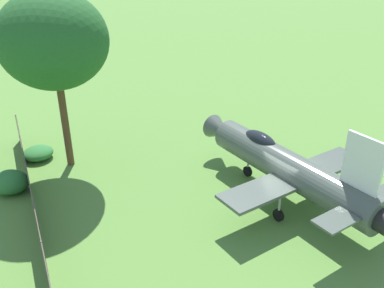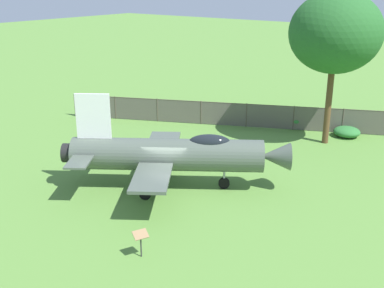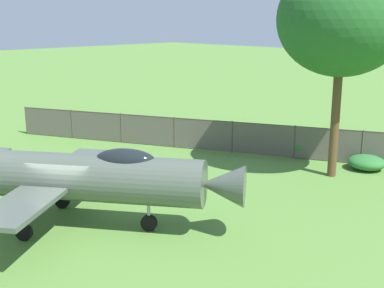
# 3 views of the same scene
# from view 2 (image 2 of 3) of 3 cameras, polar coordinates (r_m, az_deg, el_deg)

# --- Properties ---
(ground_plane) EXTENTS (200.00, 200.00, 0.00)m
(ground_plane) POSITION_cam_2_polar(r_m,az_deg,el_deg) (25.82, -2.90, -5.20)
(ground_plane) COLOR #568438
(display_jet) EXTENTS (11.20, 9.10, 5.13)m
(display_jet) POSITION_cam_2_polar(r_m,az_deg,el_deg) (25.05, -2.11, -1.20)
(display_jet) COLOR #4C564C
(display_jet) RESTS_ON ground_plane
(shade_tree) EXTENTS (5.95, 5.87, 10.05)m
(shade_tree) POSITION_cam_2_polar(r_m,az_deg,el_deg) (32.39, 16.86, 12.65)
(shade_tree) COLOR brown
(shade_tree) RESTS_ON ground_plane
(perimeter_fence) EXTENTS (22.39, 10.30, 1.84)m
(perimeter_fence) POSITION_cam_2_polar(r_m,az_deg,el_deg) (36.36, 3.80, 3.71)
(perimeter_fence) COLOR #4C4238
(perimeter_fence) RESTS_ON ground_plane
(shrub_near_fence) EXTENTS (1.66, 1.99, 1.26)m
(shrub_near_fence) POSITION_cam_2_polar(r_m,az_deg,el_deg) (36.99, 12.62, 3.00)
(shrub_near_fence) COLOR #2D7033
(shrub_near_fence) RESTS_ON ground_plane
(shrub_by_tree) EXTENTS (1.87, 1.82, 0.74)m
(shrub_by_tree) POSITION_cam_2_polar(r_m,az_deg,el_deg) (35.57, 18.12, 1.41)
(shrub_by_tree) COLOR #2D7033
(shrub_by_tree) RESTS_ON ground_plane
(info_plaque) EXTENTS (0.60, 0.71, 1.14)m
(info_plaque) POSITION_cam_2_polar(r_m,az_deg,el_deg) (19.46, -6.19, -11.17)
(info_plaque) COLOR #333333
(info_plaque) RESTS_ON ground_plane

